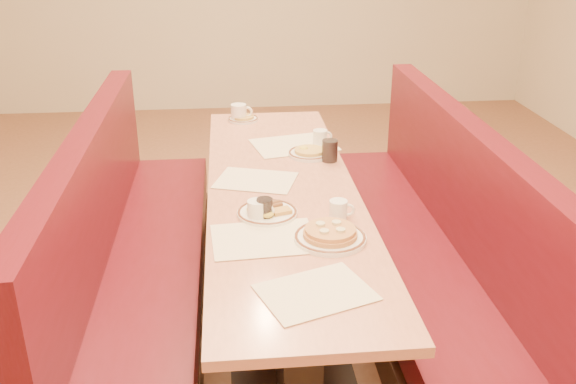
{
  "coord_description": "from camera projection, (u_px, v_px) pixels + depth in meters",
  "views": [
    {
      "loc": [
        -0.25,
        -2.77,
        1.95
      ],
      "look_at": [
        0.0,
        -0.27,
        0.85
      ],
      "focal_mm": 40.0,
      "sensor_mm": 36.0,
      "label": 1
    }
  ],
  "objects": [
    {
      "name": "ground",
      "position": [
        283.0,
        321.0,
        3.33
      ],
      "size": [
        8.0,
        8.0,
        0.0
      ],
      "primitive_type": "plane",
      "color": "#9E6647",
      "rests_on": "ground"
    },
    {
      "name": "diner_table",
      "position": [
        283.0,
        258.0,
        3.18
      ],
      "size": [
        0.7,
        2.5,
        0.75
      ],
      "color": "black",
      "rests_on": "ground"
    },
    {
      "name": "booth_left",
      "position": [
        133.0,
        267.0,
        3.12
      ],
      "size": [
        0.55,
        2.5,
        1.05
      ],
      "color": "#4C3326",
      "rests_on": "ground"
    },
    {
      "name": "booth_right",
      "position": [
        426.0,
        253.0,
        3.25
      ],
      "size": [
        0.55,
        2.5,
        1.05
      ],
      "color": "#4C3326",
      "rests_on": "ground"
    },
    {
      "name": "placemat_near_left",
      "position": [
        264.0,
        238.0,
        2.56
      ],
      "size": [
        0.43,
        0.34,
        0.0
      ],
      "primitive_type": "cube",
      "rotation": [
        0.0,
        0.0,
        0.07
      ],
      "color": "#FEF3C7",
      "rests_on": "diner_table"
    },
    {
      "name": "placemat_near_right",
      "position": [
        316.0,
        292.0,
        2.2
      ],
      "size": [
        0.44,
        0.39,
        0.0
      ],
      "primitive_type": "cube",
      "rotation": [
        0.0,
        0.0,
        0.35
      ],
      "color": "#FEF3C7",
      "rests_on": "diner_table"
    },
    {
      "name": "placemat_far_left",
      "position": [
        256.0,
        180.0,
        3.12
      ],
      "size": [
        0.44,
        0.38,
        0.0
      ],
      "primitive_type": "cube",
      "rotation": [
        0.0,
        0.0,
        -0.31
      ],
      "color": "#FEF3C7",
      "rests_on": "diner_table"
    },
    {
      "name": "placemat_far_right",
      "position": [
        294.0,
        145.0,
        3.59
      ],
      "size": [
        0.51,
        0.42,
        0.0
      ],
      "primitive_type": "cube",
      "rotation": [
        0.0,
        0.0,
        0.22
      ],
      "color": "#FEF3C7",
      "rests_on": "diner_table"
    },
    {
      "name": "pancake_plate",
      "position": [
        330.0,
        235.0,
        2.54
      ],
      "size": [
        0.29,
        0.29,
        0.06
      ],
      "rotation": [
        0.0,
        0.0,
        0.43
      ],
      "color": "white",
      "rests_on": "diner_table"
    },
    {
      "name": "eggs_plate",
      "position": [
        267.0,
        212.0,
        2.76
      ],
      "size": [
        0.26,
        0.26,
        0.05
      ],
      "rotation": [
        0.0,
        0.0,
        0.3
      ],
      "color": "white",
      "rests_on": "diner_table"
    },
    {
      "name": "extra_plate_mid",
      "position": [
        309.0,
        153.0,
        3.44
      ],
      "size": [
        0.23,
        0.23,
        0.05
      ],
      "rotation": [
        0.0,
        0.0,
        0.0
      ],
      "color": "white",
      "rests_on": "diner_table"
    },
    {
      "name": "extra_plate_far",
      "position": [
        243.0,
        118.0,
        4.02
      ],
      "size": [
        0.19,
        0.19,
        0.04
      ],
      "rotation": [
        0.0,
        0.0,
        -0.26
      ],
      "color": "white",
      "rests_on": "diner_table"
    },
    {
      "name": "coffee_mug_a",
      "position": [
        339.0,
        209.0,
        2.72
      ],
      "size": [
        0.11,
        0.08,
        0.08
      ],
      "rotation": [
        0.0,
        0.0,
        -0.18
      ],
      "color": "white",
      "rests_on": "diner_table"
    },
    {
      "name": "coffee_mug_b",
      "position": [
        258.0,
        210.0,
        2.71
      ],
      "size": [
        0.12,
        0.08,
        0.09
      ],
      "rotation": [
        0.0,
        0.0,
        -0.19
      ],
      "color": "white",
      "rests_on": "diner_table"
    },
    {
      "name": "coffee_mug_c",
      "position": [
        321.0,
        137.0,
        3.59
      ],
      "size": [
        0.11,
        0.08,
        0.09
      ],
      "rotation": [
        0.0,
        0.0,
        0.21
      ],
      "color": "white",
      "rests_on": "diner_table"
    },
    {
      "name": "coffee_mug_d",
      "position": [
        239.0,
        112.0,
        4.0
      ],
      "size": [
        0.14,
        0.1,
        0.1
      ],
      "rotation": [
        0.0,
        0.0,
        0.07
      ],
      "color": "white",
      "rests_on": "diner_table"
    },
    {
      "name": "soda_tumbler_near",
      "position": [
        265.0,
        209.0,
        2.71
      ],
      "size": [
        0.07,
        0.07,
        0.1
      ],
      "color": "black",
      "rests_on": "diner_table"
    },
    {
      "name": "soda_tumbler_mid",
      "position": [
        330.0,
        151.0,
        3.35
      ],
      "size": [
        0.08,
        0.08,
        0.11
      ],
      "color": "black",
      "rests_on": "diner_table"
    }
  ]
}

